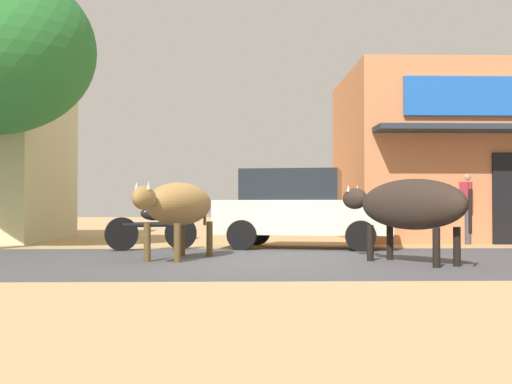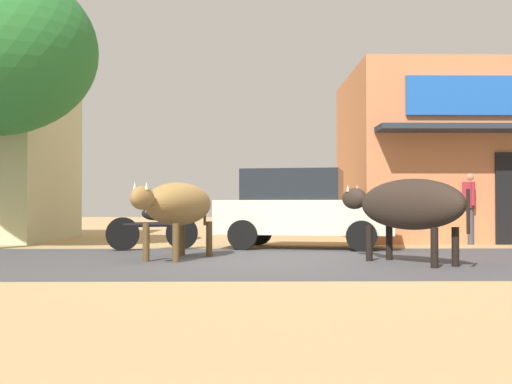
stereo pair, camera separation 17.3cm
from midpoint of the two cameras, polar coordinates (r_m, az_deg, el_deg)
ground at (r=11.00m, az=-0.76°, el=-5.80°), size 80.00×80.00×0.00m
asphalt_road at (r=11.00m, az=-0.76°, el=-5.79°), size 72.00×5.97×0.00m
parked_hatchback_car at (r=14.23m, az=3.46°, el=-1.35°), size 3.89×2.40×1.64m
parked_motorcycle at (r=13.72m, az=-9.01°, el=-2.84°), size 1.76×0.79×1.08m
cow_near_brown at (r=11.35m, az=-6.97°, el=-1.06°), size 1.40×2.58×1.28m
cow_far_dark at (r=10.72m, az=12.23°, el=-1.07°), size 1.74×2.56×1.30m
pedestrian_by_shop at (r=16.27m, az=16.98°, el=-0.81°), size 0.41×0.61×1.65m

